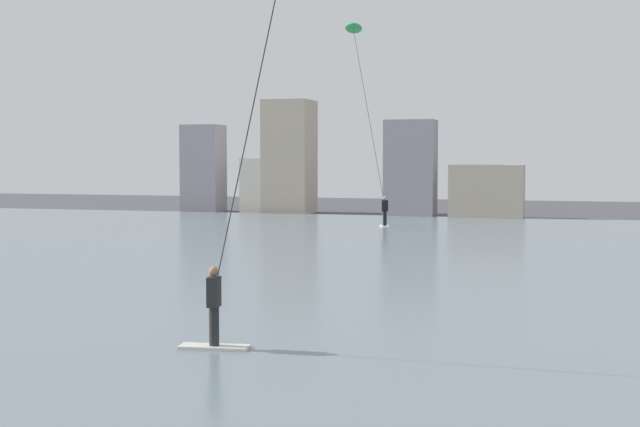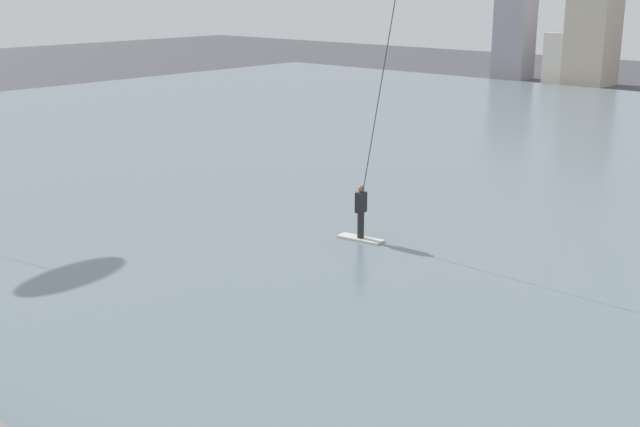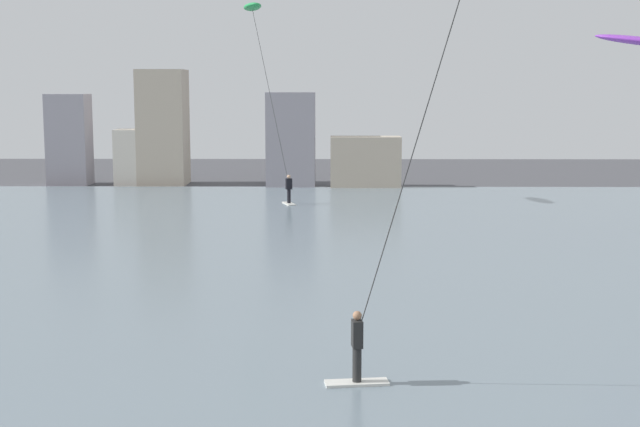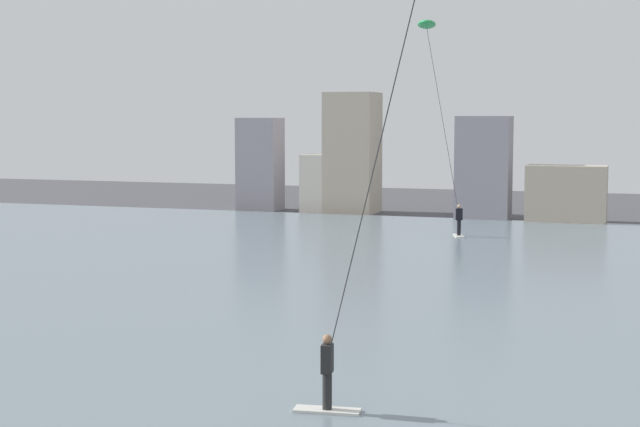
% 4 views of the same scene
% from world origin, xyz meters
% --- Properties ---
extents(water_bay, '(84.00, 52.00, 0.10)m').
position_xyz_m(water_bay, '(0.00, 29.92, 0.05)').
color(water_bay, slate).
rests_on(water_bay, ground).
extents(far_shore_buildings, '(23.69, 4.59, 7.76)m').
position_xyz_m(far_shore_buildings, '(-11.22, 57.40, 2.99)').
color(far_shore_buildings, gray).
rests_on(far_shore_buildings, ground).
extents(kitesurfer_lime, '(3.39, 2.82, 9.61)m').
position_xyz_m(kitesurfer_lime, '(0.05, 15.67, 8.13)').
color(kitesurfer_lime, silver).
rests_on(kitesurfer_lime, water_bay).
extents(kitesurfer_green, '(3.19, 3.28, 11.11)m').
position_xyz_m(kitesurfer_green, '(-6.51, 47.93, 9.87)').
color(kitesurfer_green, silver).
rests_on(kitesurfer_green, water_bay).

